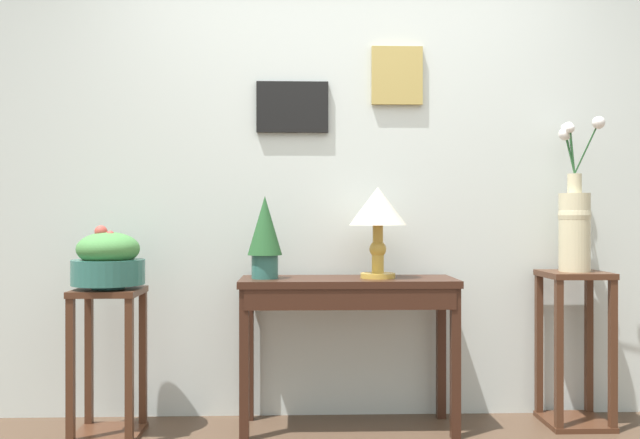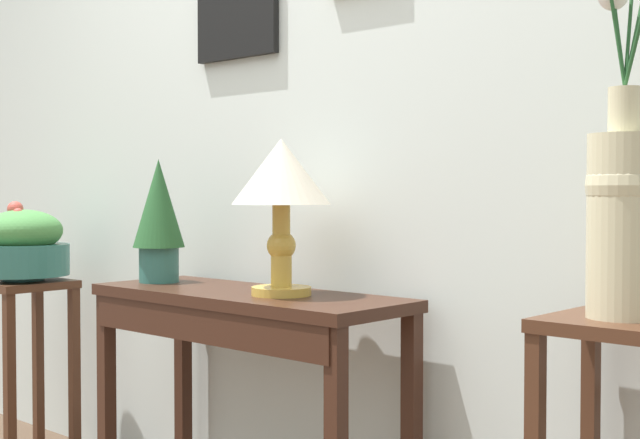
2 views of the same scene
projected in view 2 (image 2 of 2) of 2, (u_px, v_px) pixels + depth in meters
back_wall_with_art at (310, 87)px, 2.87m from camera, size 9.00×0.13×2.80m
console_table at (241, 332)px, 2.67m from camera, size 1.08×0.39×0.76m
table_lamp at (281, 182)px, 2.57m from camera, size 0.29×0.29×0.46m
potted_plant_on_console at (159, 215)px, 2.94m from camera, size 0.17×0.17×0.41m
pedestal_stand_left at (25, 373)px, 3.41m from camera, size 0.31×0.31×0.72m
planter_bowl_wide_left at (23, 245)px, 3.40m from camera, size 0.35×0.35×0.31m
flower_vase_tall_right at (624, 196)px, 1.91m from camera, size 0.21×0.22×0.79m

